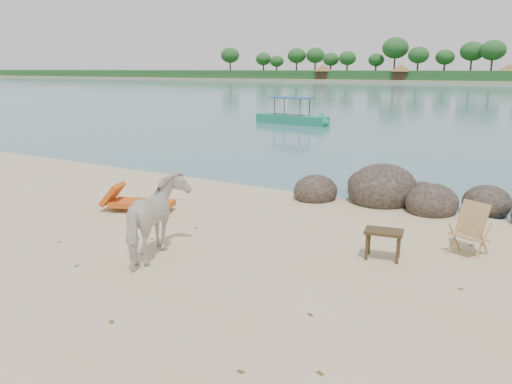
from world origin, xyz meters
TOP-DOWN VIEW (x-y plane):
  - boulders at (1.37, 6.28)m, footprint 6.50×2.97m
  - cow at (-1.58, -0.10)m, footprint 1.46×2.04m
  - side_table at (2.17, 2.02)m, footprint 0.78×0.58m
  - lounge_chair at (-4.11, 2.12)m, footprint 2.11×1.35m
  - deck_chair at (3.54, 3.16)m, footprint 0.86×0.89m
  - boat_near at (-10.69, 23.59)m, footprint 6.02×2.16m
  - dead_leaves at (-0.32, 0.10)m, footprint 7.87×6.33m

SIDE VIEW (x-z plane):
  - dead_leaves at x=-0.32m, z-range 0.00..0.00m
  - boulders at x=1.37m, z-range -0.44..0.96m
  - side_table at x=2.17m, z-range 0.00..0.57m
  - lounge_chair at x=-4.11m, z-range 0.00..0.60m
  - deck_chair at x=3.54m, z-range 0.00..0.99m
  - cow at x=-1.58m, z-range 0.00..1.57m
  - boat_near at x=-10.69m, z-range 0.00..2.87m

